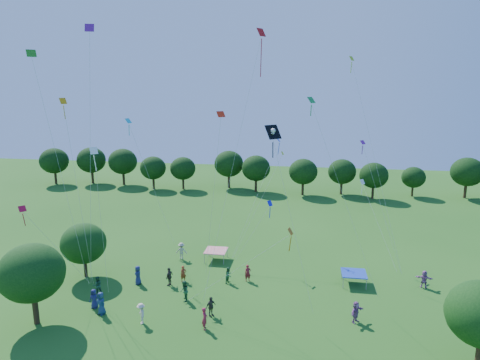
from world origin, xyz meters
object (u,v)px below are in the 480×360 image
Objects in this scene: pirate_kite at (274,136)px; tent_blue at (354,273)px; near_tree_north at (84,243)px; near_tree_west at (32,273)px; red_high_kite at (252,79)px; tent_red_stripe at (216,251)px.

tent_blue is at bearing 45.42° from pirate_kite.
near_tree_north is at bearing -174.71° from tent_blue.
near_tree_west is 2.86× the size of tent_blue.
pirate_kite is 0.66× the size of red_high_kite.
tent_blue is (24.93, 2.31, -2.28)m from near_tree_north.
pirate_kite reaches higher than tent_blue.
red_high_kite is at bearing 26.41° from near_tree_west.
red_high_kite is (4.50, -6.37, 17.16)m from tent_red_stripe.
tent_blue is 16.45m from pirate_kite.
red_high_kite is at bearing 117.27° from pirate_kite.
near_tree_west reaches higher than tent_red_stripe.
pirate_kite reaches higher than tent_red_stripe.
tent_blue is 0.16× the size of pirate_kite.
tent_blue is (13.55, -3.45, 0.00)m from tent_red_stripe.
pirate_kite is at bearing 11.44° from near_tree_west.
tent_red_stripe is at bearing 122.26° from pirate_kite.
tent_blue is (24.47, 10.58, -3.08)m from near_tree_west.
near_tree_west is at bearing -86.86° from near_tree_north.
near_tree_north is 2.37× the size of tent_blue.
near_tree_west is at bearing -127.91° from tent_red_stripe.
pirate_kite is (17.54, 3.55, 10.07)m from near_tree_west.
near_tree_west is 22.24m from red_high_kite.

